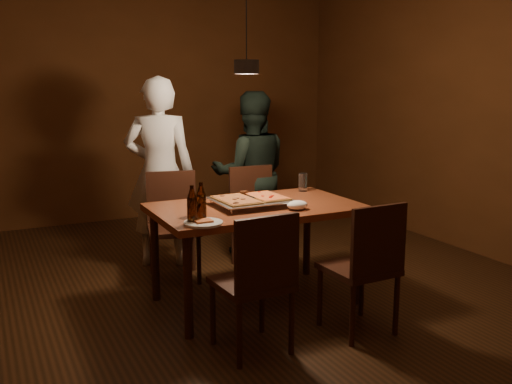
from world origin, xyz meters
name	(u,v)px	position (x,y,z in m)	size (l,w,h in m)	color
room_shell	(247,116)	(0.00, 0.00, 1.40)	(6.00, 6.00, 6.00)	#3C2010
dining_table	(256,215)	(0.03, -0.09, 0.68)	(1.50, 0.90, 0.75)	brown
chair_far_left	(173,215)	(-0.34, 0.75, 0.54)	(0.50, 0.50, 0.49)	#38190F
chair_far_right	(256,207)	(0.42, 0.72, 0.54)	(0.43, 0.43, 0.49)	#38190F
chair_near_left	(258,271)	(-0.34, -0.86, 0.54)	(0.44, 0.44, 0.49)	#38190F
chair_near_right	(367,257)	(0.42, -0.92, 0.54)	(0.43, 0.43, 0.49)	#38190F
pizza_tray	(251,202)	(0.00, -0.08, 0.77)	(0.55, 0.45, 0.05)	silver
pizza_meat	(236,200)	(-0.13, -0.09, 0.81)	(0.25, 0.39, 0.02)	maroon
pizza_cheese	(266,196)	(0.12, -0.08, 0.81)	(0.23, 0.36, 0.02)	gold
spatula	(251,197)	(0.00, -0.07, 0.81)	(0.09, 0.24, 0.04)	silver
beer_bottle_a	(192,205)	(-0.58, -0.40, 0.87)	(0.07, 0.07, 0.25)	black
beer_bottle_b	(201,202)	(-0.50, -0.35, 0.88)	(0.07, 0.07, 0.26)	black
water_glass_left	(192,208)	(-0.51, -0.21, 0.81)	(0.07, 0.07, 0.11)	silver
water_glass_right	(303,182)	(0.62, 0.23, 0.83)	(0.07, 0.07, 0.15)	silver
plate_slice	(203,223)	(-0.52, -0.44, 0.76)	(0.25, 0.25, 0.03)	white
napkin	(297,205)	(0.23, -0.35, 0.78)	(0.16, 0.12, 0.07)	white
diner_white	(160,172)	(-0.33, 1.13, 0.85)	(0.62, 0.41, 1.69)	white
diner_dark	(251,174)	(0.55, 1.06, 0.78)	(0.76, 0.59, 1.56)	black
pendant_lamp	(247,65)	(0.00, 0.00, 1.76)	(0.18, 0.18, 1.10)	black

